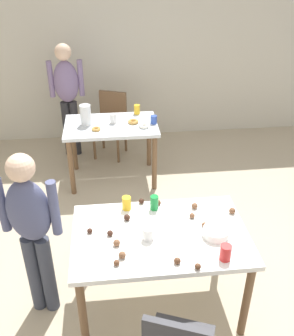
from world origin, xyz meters
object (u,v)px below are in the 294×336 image
mixing_bowl (216,232)px  soda_can (154,203)px  dining_table_near (160,243)px  chair_far_table (111,120)px  person_adult_far (67,91)px  pitcher_far (86,115)px  dining_table_far (111,133)px  person_girl_near (32,225)px

mixing_bowl → soda_can: bearing=137.2°
dining_table_near → chair_far_table: bearing=96.2°
person_adult_far → mixing_bowl: 3.07m
soda_can → pitcher_far: bearing=108.7°
dining_table_near → mixing_bowl: bearing=-10.3°
dining_table_far → pitcher_far: bearing=173.0°
pitcher_far → mixing_bowl: bearing=-64.8°
dining_table_near → soda_can: soda_can is taller
dining_table_near → person_girl_near: person_girl_near is taller
dining_table_near → person_adult_far: 2.87m
person_adult_far → soda_can: bearing=-70.9°
dining_table_near → dining_table_far: same height
soda_can → chair_far_table: bearing=96.8°
person_girl_near → soda_can: person_girl_near is taller
dining_table_near → pitcher_far: (-0.60, 2.04, 0.21)m
dining_table_far → pitcher_far: size_ratio=4.62×
mixing_bowl → dining_table_near: bearing=169.7°
soda_can → pitcher_far: (-0.59, 1.74, 0.06)m
mixing_bowl → pitcher_far: (-1.00, 2.12, 0.09)m
person_girl_near → mixing_bowl: size_ratio=7.42×
dining_table_near → dining_table_far: (-0.31, 2.01, -0.02)m
person_girl_near → person_adult_far: 2.67m
chair_far_table → mixing_bowl: bearing=-75.9°
dining_table_far → person_adult_far: 0.95m
chair_far_table → mixing_bowl: (0.70, -2.78, 0.28)m
mixing_bowl → person_adult_far: bearing=114.0°
dining_table_far → soda_can: bearing=-80.0°
person_adult_far → pitcher_far: (0.25, -0.69, -0.05)m
person_girl_near → person_adult_far: person_adult_far is taller
mixing_bowl → dining_table_far: bearing=108.8°
dining_table_far → person_adult_far: person_adult_far is taller
person_adult_far → soda_can: person_adult_far is taller
chair_far_table → pitcher_far: pitcher_far is taller
person_adult_far → soda_can: 2.57m
dining_table_near → soda_can: 0.34m
person_girl_near → soda_can: size_ratio=11.76×
dining_table_far → chair_far_table: chair_far_table is taller
chair_far_table → person_adult_far: 0.70m
pitcher_far → person_girl_near: bearing=-99.7°
dining_table_near → chair_far_table: chair_far_table is taller
person_girl_near → pitcher_far: 2.00m
dining_table_near → pitcher_far: size_ratio=5.52×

